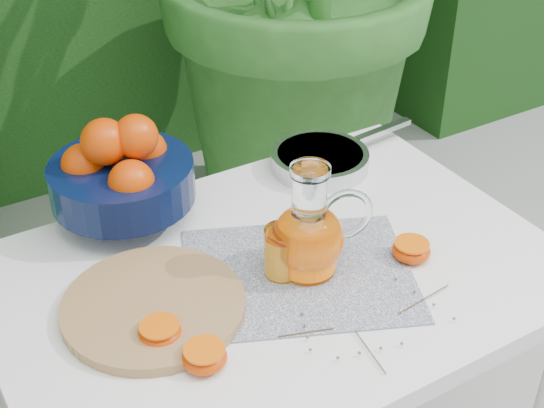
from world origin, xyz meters
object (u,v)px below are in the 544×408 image
cutting_board (154,306)px  juice_pitcher (309,235)px  saute_pan (321,159)px  fruit_bowl (121,172)px  white_table (278,304)px

cutting_board → juice_pitcher: 0.29m
juice_pitcher → saute_pan: (0.22, 0.28, -0.06)m
cutting_board → juice_pitcher: bearing=-8.5°
fruit_bowl → juice_pitcher: (0.22, -0.33, -0.02)m
white_table → fruit_bowl: fruit_bowl is taller
white_table → saute_pan: saute_pan is taller
white_table → saute_pan: bearing=43.9°
fruit_bowl → saute_pan: size_ratio=0.78×
cutting_board → saute_pan: size_ratio=0.81×
white_table → juice_pitcher: size_ratio=4.72×
cutting_board → saute_pan: bearing=25.8°
juice_pitcher → saute_pan: bearing=52.4°
juice_pitcher → white_table: bearing=148.0°
white_table → cutting_board: 0.25m
white_table → cutting_board: size_ratio=3.25×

